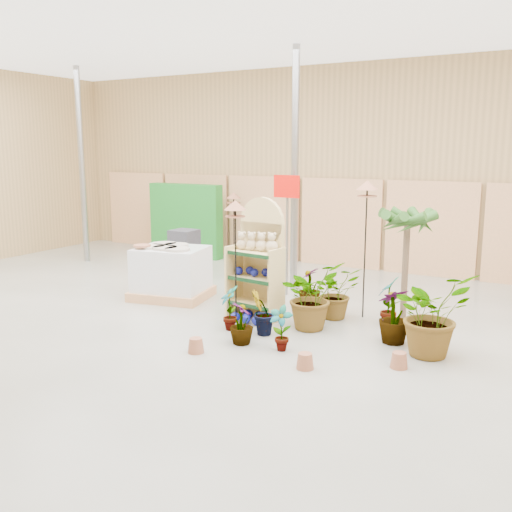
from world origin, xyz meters
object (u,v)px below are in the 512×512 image
Objects in this scene: display_shelf at (259,263)px; pallet_stack at (171,273)px; bird_table_front at (235,210)px; potted_plant_2 at (311,295)px.

pallet_stack is (-1.94, 0.23, -0.41)m from display_shelf.
display_shelf reaches higher than pallet_stack.
bird_table_front is at bearing -32.96° from pallet_stack.
pallet_stack is at bearing 172.69° from potted_plant_2.
pallet_stack is 2.32m from bird_table_front.
bird_table_front is 1.87× the size of potted_plant_2.
display_shelf is 1.02m from bird_table_front.
potted_plant_2 is at bearing -18.84° from pallet_stack.
potted_plant_2 is (0.96, -0.14, -0.37)m from display_shelf.
bird_table_front is (1.79, -0.70, 1.30)m from pallet_stack.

